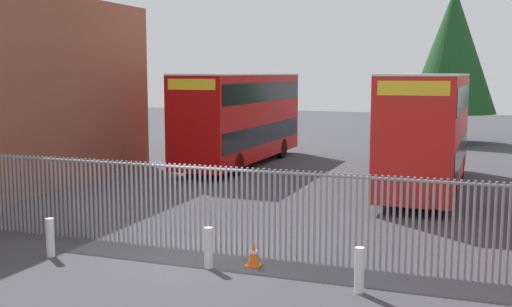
{
  "coord_description": "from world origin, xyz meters",
  "views": [
    {
      "loc": [
        6.66,
        -13.81,
        4.44
      ],
      "look_at": [
        0.0,
        4.0,
        2.0
      ],
      "focal_mm": 43.91,
      "sensor_mm": 36.0,
      "label": 1
    }
  ],
  "objects_px": {
    "bollard_near_left": "(50,237)",
    "traffic_cone_by_gate": "(254,254)",
    "bollard_center_front": "(208,248)",
    "double_decker_bus_behind_fence_right": "(241,115)",
    "bollard_near_right": "(359,270)",
    "double_decker_bus_behind_fence_left": "(428,127)"
  },
  "relations": [
    {
      "from": "bollard_near_left",
      "to": "bollard_center_front",
      "type": "bearing_deg",
      "value": 7.52
    },
    {
      "from": "double_decker_bus_behind_fence_right",
      "to": "traffic_cone_by_gate",
      "type": "distance_m",
      "value": 16.51
    },
    {
      "from": "double_decker_bus_behind_fence_right",
      "to": "traffic_cone_by_gate",
      "type": "bearing_deg",
      "value": -67.18
    },
    {
      "from": "bollard_near_left",
      "to": "traffic_cone_by_gate",
      "type": "bearing_deg",
      "value": 11.4
    },
    {
      "from": "bollard_near_left",
      "to": "bollard_near_right",
      "type": "bearing_deg",
      "value": 0.74
    },
    {
      "from": "bollard_center_front",
      "to": "traffic_cone_by_gate",
      "type": "height_order",
      "value": "bollard_center_front"
    },
    {
      "from": "double_decker_bus_behind_fence_left",
      "to": "bollard_center_front",
      "type": "distance_m",
      "value": 12.66
    },
    {
      "from": "bollard_near_left",
      "to": "bollard_center_front",
      "type": "xyz_separation_m",
      "value": [
        3.99,
        0.53,
        0.0
      ]
    },
    {
      "from": "double_decker_bus_behind_fence_right",
      "to": "bollard_near_right",
      "type": "height_order",
      "value": "double_decker_bus_behind_fence_right"
    },
    {
      "from": "bollard_near_left",
      "to": "bollard_near_right",
      "type": "relative_size",
      "value": 1.0
    },
    {
      "from": "bollard_near_left",
      "to": "bollard_center_front",
      "type": "relative_size",
      "value": 1.0
    },
    {
      "from": "double_decker_bus_behind_fence_right",
      "to": "bollard_near_left",
      "type": "distance_m",
      "value": 16.27
    },
    {
      "from": "double_decker_bus_behind_fence_right",
      "to": "bollard_center_front",
      "type": "height_order",
      "value": "double_decker_bus_behind_fence_right"
    },
    {
      "from": "bollard_near_left",
      "to": "traffic_cone_by_gate",
      "type": "relative_size",
      "value": 1.61
    },
    {
      "from": "double_decker_bus_behind_fence_right",
      "to": "traffic_cone_by_gate",
      "type": "height_order",
      "value": "double_decker_bus_behind_fence_right"
    },
    {
      "from": "bollard_near_right",
      "to": "bollard_center_front",
      "type": "bearing_deg",
      "value": 173.13
    },
    {
      "from": "double_decker_bus_behind_fence_left",
      "to": "double_decker_bus_behind_fence_right",
      "type": "relative_size",
      "value": 1.0
    },
    {
      "from": "bollard_near_left",
      "to": "traffic_cone_by_gate",
      "type": "distance_m",
      "value": 5.02
    },
    {
      "from": "bollard_near_left",
      "to": "traffic_cone_by_gate",
      "type": "height_order",
      "value": "bollard_near_left"
    },
    {
      "from": "double_decker_bus_behind_fence_right",
      "to": "double_decker_bus_behind_fence_left",
      "type": "bearing_deg",
      "value": -21.59
    },
    {
      "from": "double_decker_bus_behind_fence_left",
      "to": "traffic_cone_by_gate",
      "type": "distance_m",
      "value": 12.0
    },
    {
      "from": "bollard_near_left",
      "to": "double_decker_bus_behind_fence_right",
      "type": "bearing_deg",
      "value": 95.08
    }
  ]
}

